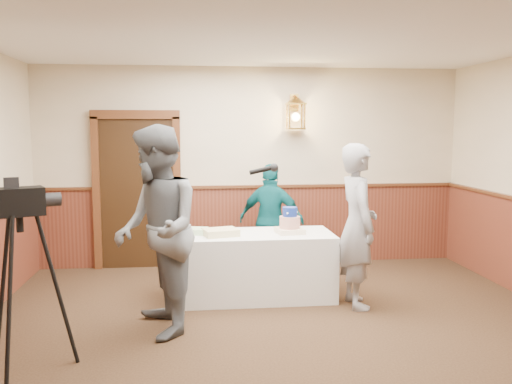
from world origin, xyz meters
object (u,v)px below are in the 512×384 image
display_table (254,265)px  baker (357,226)px  tiered_cake (290,223)px  tv_camera_rig (24,292)px  sheet_cake_yellow (221,232)px  assistant_p (271,220)px  interviewer (157,231)px  sheet_cake_green (195,231)px

display_table → baker: baker is taller
tiered_cake → tv_camera_rig: size_ratio=0.22×
sheet_cake_yellow → assistant_p: (0.72, 1.00, -0.05)m
tv_camera_rig → display_table: bearing=16.6°
interviewer → assistant_p: (1.36, 1.90, -0.25)m
display_table → interviewer: bearing=-136.0°
tiered_cake → assistant_p: assistant_p is taller
sheet_cake_yellow → interviewer: size_ratio=0.19×
display_table → sheet_cake_yellow: size_ratio=4.86×
sheet_cake_yellow → display_table: bearing=13.3°
sheet_cake_yellow → tv_camera_rig: (-1.63, -1.66, -0.12)m
tiered_cake → sheet_cake_yellow: bearing=-175.9°
display_table → tiered_cake: 0.64m
baker → sheet_cake_green: bearing=73.9°
sheet_cake_green → display_table: bearing=-4.5°
tiered_cake → assistant_p: size_ratio=0.22×
tiered_cake → sheet_cake_green: 1.09m
sheet_cake_green → assistant_p: 1.32m
interviewer → baker: interviewer is taller
sheet_cake_yellow → sheet_cake_green: (-0.29, 0.14, -0.01)m
assistant_p → interviewer: bearing=77.9°
sheet_cake_green → sheet_cake_yellow: bearing=-26.6°
display_table → assistant_p: assistant_p is taller
sheet_cake_green → tv_camera_rig: 2.25m
tiered_cake → tv_camera_rig: 2.98m
sheet_cake_yellow → interviewer: bearing=-125.4°
display_table → assistant_p: bearing=70.0°
interviewer → tv_camera_rig: 1.28m
tiered_cake → sheet_cake_yellow: 0.80m
baker → assistant_p: bearing=28.4°
tv_camera_rig → interviewer: bearing=13.0°
display_table → tv_camera_rig: (-2.02, -1.75, 0.30)m
sheet_cake_green → tv_camera_rig: (-1.34, -1.80, -0.11)m
sheet_cake_yellow → baker: 1.51m
baker → tv_camera_rig: bearing=112.1°
interviewer → baker: bearing=92.2°
tiered_cake → display_table: bearing=175.1°
tiered_cake → sheet_cake_yellow: (-0.79, -0.06, -0.08)m
assistant_p → tv_camera_rig: 3.55m
baker → tiered_cake: bearing=59.1°
interviewer → tiered_cake: bearing=110.8°
sheet_cake_yellow → assistant_p: 1.23m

